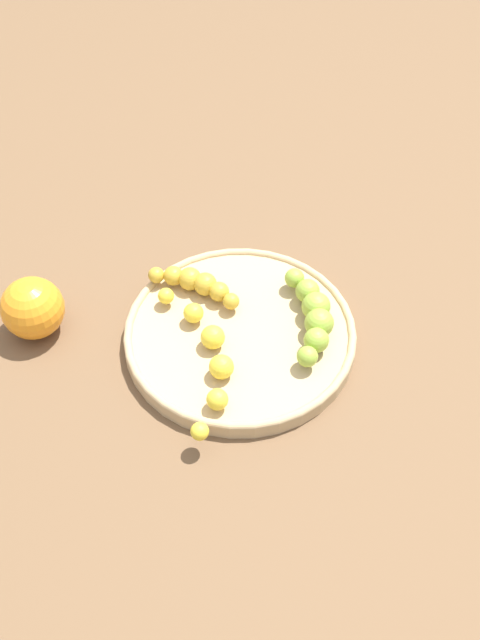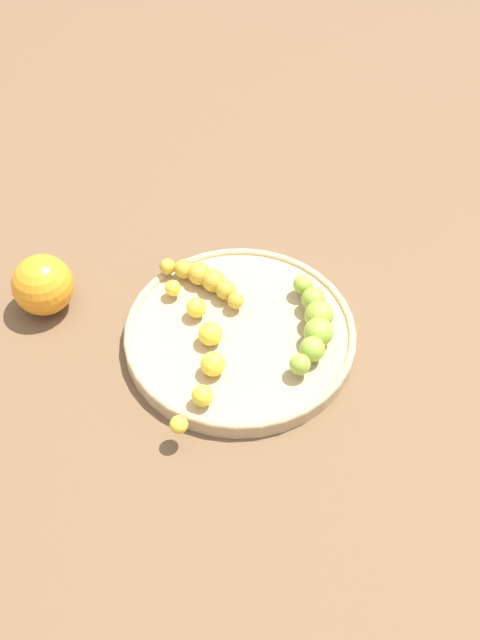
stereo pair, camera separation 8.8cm
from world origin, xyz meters
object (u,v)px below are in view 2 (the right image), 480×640
Objects in this scene: fruit_bowl at (240,334)px; banana_yellow at (201,349)px; orange_fruit at (43,285)px; banana_green at (314,323)px; banana_spotted at (205,279)px.

fruit_bowl is 0.06m from banana_yellow.
orange_fruit is (-0.23, 0.09, 0.03)m from fruit_bowl.
banana_yellow is (-0.05, -0.03, 0.02)m from fruit_bowl.
orange_fruit reaches higher than banana_yellow.
fruit_bowl is 0.09m from banana_green.
banana_yellow and banana_spotted have the same top height.
banana_spotted is 1.26× the size of orange_fruit.
fruit_bowl is 3.66× the size of orange_fruit.
banana_green is 1.89× the size of orange_fruit.
banana_green is at bearing -19.42° from orange_fruit.
fruit_bowl is at bearing -22.08° from orange_fruit.
fruit_bowl is 1.28× the size of banana_yellow.
banana_spotted is at bearing 112.70° from fruit_bowl.
banana_green reaches higher than banana_spotted.
banana_yellow is 1.52× the size of banana_green.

